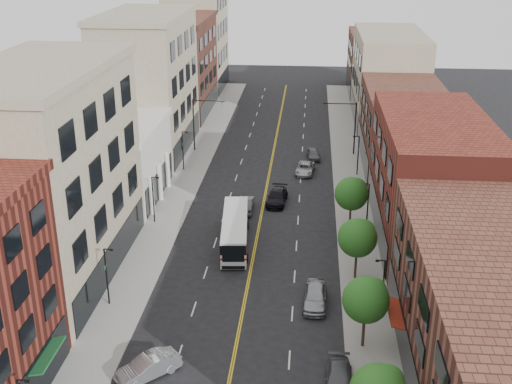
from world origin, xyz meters
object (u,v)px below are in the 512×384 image
(car_lane_a, at_px, (277,197))
(car_lane_c, at_px, (313,154))
(car_lane_behind, at_px, (246,204))
(car_lane_b, at_px, (305,169))
(car_angle_b, at_px, (148,367))
(car_parked_mid, at_px, (339,378))
(city_bus, at_px, (235,229))
(car_parked_far, at_px, (315,296))

(car_lane_a, relative_size, car_lane_c, 1.27)
(car_lane_behind, xyz_separation_m, car_lane_c, (7.30, 17.98, -0.08))
(car_lane_a, height_order, car_lane_b, car_lane_a)
(car_angle_b, relative_size, car_parked_mid, 1.04)
(car_lane_behind, distance_m, car_lane_c, 19.41)
(city_bus, xyz_separation_m, car_parked_far, (7.80, -10.34, -0.81))
(car_lane_behind, bearing_deg, car_lane_a, -144.50)
(car_lane_c, bearing_deg, car_parked_far, -95.80)
(car_angle_b, xyz_separation_m, car_lane_c, (11.10, 46.59, -0.08))
(car_lane_a, distance_m, car_lane_b, 10.29)
(city_bus, bearing_deg, car_lane_behind, 83.56)
(car_parked_mid, distance_m, car_lane_b, 40.92)
(car_angle_b, distance_m, car_lane_behind, 28.86)
(car_parked_mid, relative_size, car_lane_a, 0.87)
(car_lane_b, bearing_deg, car_parked_far, -81.89)
(car_parked_far, relative_size, car_lane_a, 0.95)
(car_lane_a, xyz_separation_m, car_lane_c, (4.00, 15.57, -0.06))
(city_bus, bearing_deg, car_parked_far, -58.02)
(car_parked_mid, distance_m, car_lane_a, 31.53)
(car_parked_far, height_order, car_lane_a, car_parked_far)
(car_angle_b, bearing_deg, car_parked_mid, 47.29)
(car_lane_c, bearing_deg, car_angle_b, -109.68)
(car_lane_b, bearing_deg, car_parked_mid, -80.24)
(car_angle_b, bearing_deg, car_parked_far, 88.58)
(city_bus, distance_m, car_lane_behind, 8.23)
(car_lane_b, bearing_deg, car_lane_c, 85.81)
(car_angle_b, xyz_separation_m, car_lane_b, (10.10, 40.87, -0.11))
(car_lane_behind, xyz_separation_m, car_lane_b, (6.30, 12.25, -0.11))
(car_lane_behind, distance_m, car_lane_a, 4.09)
(car_lane_behind, bearing_deg, car_parked_far, 111.70)
(car_angle_b, height_order, car_lane_behind, car_angle_b)
(car_angle_b, bearing_deg, city_bus, 127.08)
(car_lane_b, relative_size, car_lane_c, 1.17)
(city_bus, distance_m, car_angle_b, 20.76)
(car_parked_mid, height_order, car_lane_b, car_lane_b)
(car_angle_b, height_order, car_parked_mid, car_angle_b)
(car_lane_behind, height_order, car_lane_b, car_lane_behind)
(city_bus, bearing_deg, car_lane_b, 67.31)
(car_angle_b, relative_size, car_lane_behind, 1.00)
(city_bus, height_order, car_lane_behind, city_bus)
(car_parked_mid, relative_size, car_lane_c, 1.11)
(car_parked_mid, xyz_separation_m, car_lane_behind, (-9.20, 28.56, 0.11))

